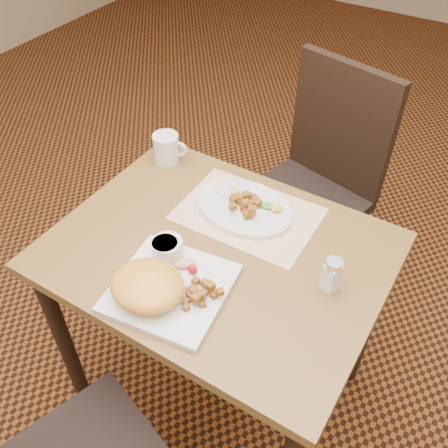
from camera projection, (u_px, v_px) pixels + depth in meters
ground at (220, 385)px, 1.89m from camera, size 8.00×8.00×0.00m
table at (218, 274)px, 1.44m from camera, size 0.90×0.70×0.75m
chair_far at (317, 177)px, 1.94m from camera, size 0.51×0.51×0.97m
placemat at (248, 214)px, 1.47m from camera, size 0.41×0.29×0.00m
plate_square at (171, 288)px, 1.26m from camera, size 0.32×0.32×0.02m
plate_oval at (244, 207)px, 1.48m from camera, size 0.33×0.26×0.02m
hollandaise_mound at (147, 286)px, 1.21m from camera, size 0.19×0.17×0.07m
ramekin at (167, 247)px, 1.32m from camera, size 0.08×0.08×0.05m
garnish_sq at (187, 265)px, 1.29m from camera, size 0.08×0.06×0.03m
fried_egg at (232, 189)px, 1.52m from camera, size 0.10×0.10×0.02m
garnish_ov at (273, 207)px, 1.45m from camera, size 0.07×0.04×0.02m
salt_shaker at (332, 274)px, 1.23m from camera, size 0.05×0.05×0.10m
coffee_mug at (167, 148)px, 1.63m from camera, size 0.11×0.08×0.10m
home_fries_sq at (198, 293)px, 1.22m from camera, size 0.10×0.10×0.03m
home_fries_ov at (246, 204)px, 1.45m from camera, size 0.11×0.11×0.04m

